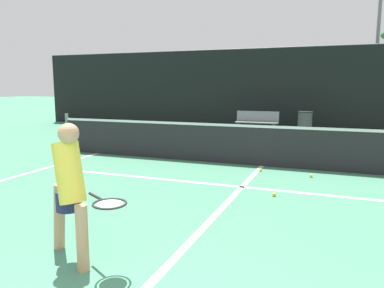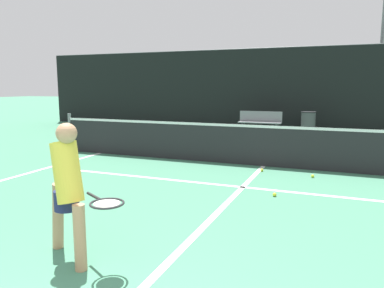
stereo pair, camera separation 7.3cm
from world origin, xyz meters
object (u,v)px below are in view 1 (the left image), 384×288
parked_car (339,111)px  trash_bin (305,123)px  courtside_bench (257,122)px  player_practicing (70,187)px

parked_car → trash_bin: bearing=-104.2°
courtside_bench → trash_bin: 1.78m
player_practicing → trash_bin: (1.45, 11.51, -0.36)m
trash_bin → courtside_bench: bearing=-173.2°
courtside_bench → parked_car: parked_car is taller
trash_bin → parked_car: size_ratio=0.21×
trash_bin → parked_car: parked_car is taller
player_practicing → courtside_bench: bearing=121.3°
player_practicing → trash_bin: size_ratio=1.66×
trash_bin → parked_car: 4.89m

